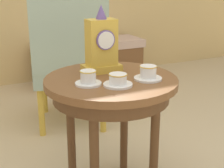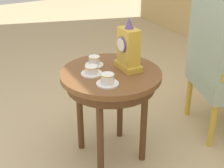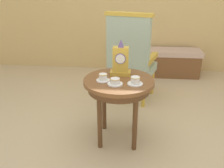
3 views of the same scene
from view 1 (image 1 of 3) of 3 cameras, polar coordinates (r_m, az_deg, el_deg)
side_table at (r=1.67m, az=-0.18°, el=-1.64°), size 0.64×0.64×0.64m
teacup_left at (r=1.54m, az=-3.99°, el=0.93°), size 0.12×0.12×0.07m
teacup_right at (r=1.52m, az=0.99°, el=0.60°), size 0.13×0.13×0.06m
teacup_center at (r=1.62m, az=6.03°, el=1.76°), size 0.13×0.13×0.07m
mantel_clock at (r=1.72m, az=-1.75°, el=6.44°), size 0.19×0.11×0.34m
armchair at (r=2.46m, az=-7.02°, el=5.60°), size 0.68×0.67×1.14m
window_bench at (r=3.66m, az=-3.82°, el=3.83°), size 1.16×0.40×0.44m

